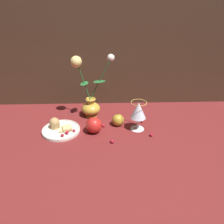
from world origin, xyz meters
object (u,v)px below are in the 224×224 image
object	(u,v)px
wine_glass	(138,111)
apple_beside_vase	(94,125)
apple_near_glass	(118,120)
plate_with_pastries	(60,128)
vase	(90,98)

from	to	relation	value
wine_glass	apple_beside_vase	world-z (taller)	wine_glass
apple_near_glass	plate_with_pastries	bearing A→B (deg)	-170.90
vase	wine_glass	bearing A→B (deg)	-31.42
plate_with_pastries	apple_near_glass	world-z (taller)	apple_near_glass
vase	plate_with_pastries	distance (m)	0.24
wine_glass	apple_near_glass	distance (m)	0.13
wine_glass	vase	bearing A→B (deg)	148.58
apple_beside_vase	plate_with_pastries	bearing A→B (deg)	174.74
vase	wine_glass	size ratio (longest dim) A/B	2.27
apple_near_glass	apple_beside_vase	bearing A→B (deg)	-152.78
apple_near_glass	vase	bearing A→B (deg)	144.00
vase	apple_near_glass	distance (m)	0.21
vase	apple_beside_vase	distance (m)	0.19
wine_glass	apple_near_glass	size ratio (longest dim) A/B	2.07
wine_glass	apple_near_glass	xyz separation A→B (m)	(-0.10, 0.04, -0.07)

